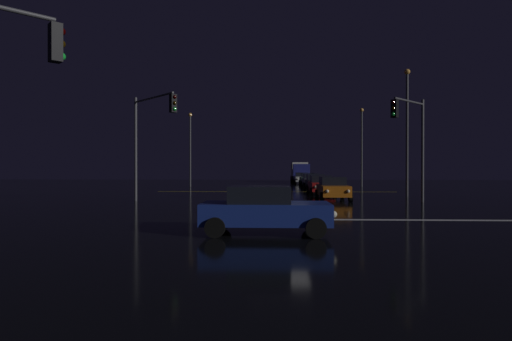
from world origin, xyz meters
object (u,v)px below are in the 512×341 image
(box_truck, at_px, (300,171))
(sedan_red, at_px, (321,185))
(traffic_signal_ne, at_px, (412,131))
(streetlamp_left_far, at_px, (190,144))
(sedan_gray, at_px, (311,180))
(streetlamp_right_far, at_px, (362,142))
(sedan_green, at_px, (308,179))
(streetlamp_right_near, at_px, (407,124))
(sedan_silver, at_px, (301,178))
(sedan_black, at_px, (315,182))
(traffic_signal_nw, at_px, (150,127))
(sedan_orange, at_px, (333,188))
(sedan_blue_crossing, at_px, (264,209))

(box_truck, bearing_deg, sedan_red, -90.47)
(traffic_signal_ne, distance_m, streetlamp_left_far, 28.75)
(sedan_gray, relative_size, box_truck, 0.52)
(traffic_signal_ne, xyz_separation_m, streetlamp_right_far, (1.74, 22.24, 0.78))
(sedan_red, relative_size, sedan_green, 1.00)
(sedan_gray, bearing_deg, traffic_signal_ne, -78.16)
(traffic_signal_ne, height_order, streetlamp_right_near, streetlamp_right_near)
(sedan_silver, height_order, box_truck, box_truck)
(sedan_green, height_order, traffic_signal_ne, traffic_signal_ne)
(streetlamp_right_far, bearing_deg, sedan_black, -129.86)
(traffic_signal_nw, distance_m, streetlamp_left_far, 22.65)
(sedan_orange, bearing_deg, streetlamp_right_near, 31.95)
(sedan_black, distance_m, streetlamp_left_far, 16.23)
(sedan_blue_crossing, distance_m, traffic_signal_nw, 14.40)
(sedan_orange, xyz_separation_m, box_truck, (0.13, 35.99, 0.91))
(sedan_blue_crossing, bearing_deg, sedan_red, 78.32)
(sedan_blue_crossing, bearing_deg, sedan_green, 83.03)
(streetlamp_right_far, height_order, streetlamp_right_near, streetlamp_right_near)
(traffic_signal_ne, relative_size, streetlamp_right_far, 0.72)
(traffic_signal_ne, bearing_deg, sedan_black, 106.08)
(sedan_silver, xyz_separation_m, box_truck, (0.20, 6.62, 0.91))
(traffic_signal_nw, height_order, traffic_signal_ne, traffic_signal_nw)
(sedan_black, distance_m, streetlamp_right_far, 10.45)
(sedan_green, height_order, sedan_silver, same)
(sedan_gray, xyz_separation_m, streetlamp_right_near, (5.99, -14.02, 4.77))
(sedan_orange, xyz_separation_m, sedan_black, (0.14, 12.61, 0.00))
(sedan_orange, bearing_deg, traffic_signal_nw, -167.08)
(sedan_red, xyz_separation_m, sedan_gray, (0.33, 11.98, 0.00))
(sedan_blue_crossing, relative_size, streetlamp_right_far, 0.48)
(sedan_black, height_order, sedan_silver, same)
(sedan_orange, height_order, streetlamp_right_near, streetlamp_right_near)
(sedan_gray, bearing_deg, sedan_green, 89.05)
(sedan_gray, height_order, sedan_green, same)
(sedan_green, xyz_separation_m, streetlamp_left_far, (-14.05, -3.54, 4.21))
(streetlamp_right_far, distance_m, streetlamp_left_far, 19.95)
(traffic_signal_nw, bearing_deg, sedan_green, 65.31)
(traffic_signal_nw, xyz_separation_m, traffic_signal_ne, (16.15, 0.31, -0.24))
(sedan_gray, relative_size, streetlamp_right_near, 0.44)
(sedan_orange, xyz_separation_m, traffic_signal_nw, (-11.69, -2.68, 3.90))
(sedan_black, xyz_separation_m, streetlamp_right_near, (6.06, -8.74, 4.77))
(box_truck, bearing_deg, sedan_black, -89.97)
(streetlamp_right_far, xyz_separation_m, streetlamp_left_far, (-19.95, 0.00, -0.23))
(streetlamp_right_near, bearing_deg, sedan_blue_crossing, -119.92)
(sedan_gray, distance_m, streetlamp_right_near, 15.98)
(sedan_green, bearing_deg, box_truck, 90.78)
(sedan_gray, bearing_deg, box_truck, 90.26)
(sedan_green, bearing_deg, streetlamp_right_near, -73.19)
(sedan_blue_crossing, distance_m, streetlamp_right_near, 21.63)
(box_truck, distance_m, streetlamp_left_far, 21.52)
(sedan_silver, relative_size, streetlamp_right_near, 0.44)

